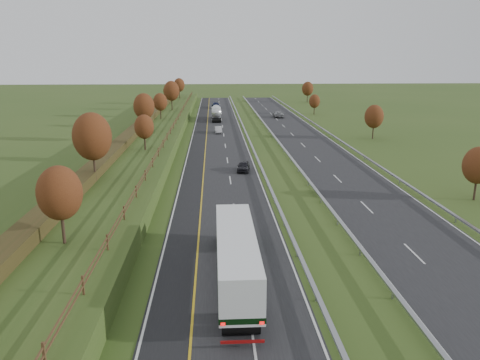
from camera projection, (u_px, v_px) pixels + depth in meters
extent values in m
plane|color=#344D1B|center=(265.00, 150.00, 79.82)|extent=(400.00, 400.00, 0.00)
cube|color=black|center=(218.00, 145.00, 84.20)|extent=(10.50, 200.00, 0.04)
cube|color=black|center=(309.00, 144.00, 85.11)|extent=(10.50, 200.00, 0.04)
cube|color=black|center=(197.00, 145.00, 84.00)|extent=(3.00, 200.00, 0.04)
cube|color=silver|center=(190.00, 145.00, 83.92)|extent=(0.15, 200.00, 0.01)
cube|color=gold|center=(206.00, 145.00, 84.07)|extent=(0.15, 200.00, 0.01)
cube|color=silver|center=(246.00, 145.00, 84.47)|extent=(0.15, 200.00, 0.01)
cube|color=silver|center=(281.00, 144.00, 84.83)|extent=(0.15, 200.00, 0.01)
cube|color=silver|center=(336.00, 144.00, 85.38)|extent=(0.15, 200.00, 0.01)
cube|color=silver|center=(255.00, 349.00, 25.39)|extent=(0.15, 4.00, 0.01)
cube|color=silver|center=(241.00, 257.00, 36.97)|extent=(0.15, 4.00, 0.01)
cube|color=silver|center=(414.00, 253.00, 37.74)|extent=(0.15, 4.00, 0.01)
cube|color=silver|center=(234.00, 210.00, 48.55)|extent=(0.15, 4.00, 0.01)
cube|color=silver|center=(367.00, 207.00, 49.32)|extent=(0.15, 4.00, 0.01)
cube|color=silver|center=(230.00, 180.00, 60.13)|extent=(0.15, 4.00, 0.01)
cube|color=silver|center=(337.00, 179.00, 60.90)|extent=(0.15, 4.00, 0.01)
cube|color=silver|center=(227.00, 160.00, 71.72)|extent=(0.15, 4.00, 0.01)
cube|color=silver|center=(317.00, 159.00, 72.49)|extent=(0.15, 4.00, 0.01)
cube|color=silver|center=(225.00, 146.00, 83.30)|extent=(0.15, 4.00, 0.01)
cube|color=silver|center=(303.00, 145.00, 84.07)|extent=(0.15, 4.00, 0.01)
cube|color=silver|center=(224.00, 135.00, 94.88)|extent=(0.15, 4.00, 0.01)
cube|color=silver|center=(292.00, 134.00, 95.65)|extent=(0.15, 4.00, 0.01)
cube|color=silver|center=(223.00, 126.00, 106.46)|extent=(0.15, 4.00, 0.01)
cube|color=silver|center=(283.00, 126.00, 107.23)|extent=(0.15, 4.00, 0.01)
cube|color=silver|center=(222.00, 120.00, 118.05)|extent=(0.15, 4.00, 0.01)
cube|color=silver|center=(277.00, 119.00, 118.82)|extent=(0.15, 4.00, 0.01)
cube|color=silver|center=(221.00, 114.00, 129.63)|extent=(0.15, 4.00, 0.01)
cube|color=silver|center=(271.00, 114.00, 130.40)|extent=(0.15, 4.00, 0.01)
cube|color=silver|center=(220.00, 109.00, 141.21)|extent=(0.15, 4.00, 0.01)
cube|color=silver|center=(266.00, 109.00, 141.98)|extent=(0.15, 4.00, 0.01)
cube|color=silver|center=(219.00, 105.00, 152.79)|extent=(0.15, 4.00, 0.01)
cube|color=silver|center=(262.00, 105.00, 153.56)|extent=(0.15, 4.00, 0.01)
cube|color=silver|center=(219.00, 102.00, 164.38)|extent=(0.15, 4.00, 0.01)
cube|color=silver|center=(259.00, 102.00, 165.15)|extent=(0.15, 4.00, 0.01)
cube|color=silver|center=(219.00, 99.00, 175.96)|extent=(0.15, 4.00, 0.01)
cube|color=silver|center=(256.00, 99.00, 176.73)|extent=(0.15, 4.00, 0.01)
cube|color=#344D1B|center=(145.00, 140.00, 83.24)|extent=(12.00, 200.00, 2.00)
cube|color=#333214|center=(133.00, 132.00, 82.73)|extent=(2.20, 180.00, 1.10)
cube|color=#422B19|center=(170.00, 131.00, 83.09)|extent=(0.08, 184.00, 0.10)
cube|color=#422B19|center=(170.00, 129.00, 82.99)|extent=(0.08, 184.00, 0.10)
cube|color=#422B19|center=(44.00, 354.00, 20.82)|extent=(0.12, 0.12, 1.20)
cube|color=#422B19|center=(83.00, 285.00, 27.09)|extent=(0.12, 0.12, 1.20)
cube|color=#422B19|center=(107.00, 242.00, 33.37)|extent=(0.12, 0.12, 1.20)
cube|color=#422B19|center=(124.00, 213.00, 39.64)|extent=(0.12, 0.12, 1.20)
cube|color=#422B19|center=(136.00, 192.00, 45.92)|extent=(0.12, 0.12, 1.20)
cube|color=#422B19|center=(145.00, 175.00, 52.19)|extent=(0.12, 0.12, 1.20)
cube|color=#422B19|center=(152.00, 163.00, 58.46)|extent=(0.12, 0.12, 1.20)
cube|color=#422B19|center=(158.00, 152.00, 64.74)|extent=(0.12, 0.12, 1.20)
cube|color=#422B19|center=(163.00, 144.00, 71.01)|extent=(0.12, 0.12, 1.20)
cube|color=#422B19|center=(167.00, 137.00, 77.29)|extent=(0.12, 0.12, 1.20)
cube|color=#422B19|center=(171.00, 131.00, 83.56)|extent=(0.12, 0.12, 1.20)
cube|color=#422B19|center=(173.00, 126.00, 89.83)|extent=(0.12, 0.12, 1.20)
cube|color=#422B19|center=(176.00, 121.00, 96.11)|extent=(0.12, 0.12, 1.20)
cube|color=#422B19|center=(178.00, 117.00, 102.38)|extent=(0.12, 0.12, 1.20)
cube|color=#422B19|center=(180.00, 114.00, 108.65)|extent=(0.12, 0.12, 1.20)
cube|color=#422B19|center=(182.00, 111.00, 114.93)|extent=(0.12, 0.12, 1.20)
cube|color=#422B19|center=(184.00, 108.00, 121.20)|extent=(0.12, 0.12, 1.20)
cube|color=#422B19|center=(185.00, 105.00, 127.48)|extent=(0.12, 0.12, 1.20)
cube|color=#422B19|center=(186.00, 103.00, 133.75)|extent=(0.12, 0.12, 1.20)
cube|color=#422B19|center=(187.00, 101.00, 140.02)|extent=(0.12, 0.12, 1.20)
cube|color=#422B19|center=(189.00, 99.00, 146.30)|extent=(0.12, 0.12, 1.20)
cube|color=#422B19|center=(190.00, 97.00, 152.57)|extent=(0.12, 0.12, 1.20)
cube|color=#422B19|center=(190.00, 96.00, 158.85)|extent=(0.12, 0.12, 1.20)
cube|color=#422B19|center=(191.00, 94.00, 165.12)|extent=(0.12, 0.12, 1.20)
cube|color=#422B19|center=(192.00, 93.00, 171.39)|extent=(0.12, 0.12, 1.20)
cube|color=gray|center=(250.00, 141.00, 84.36)|extent=(0.32, 200.00, 0.18)
cube|color=gray|center=(316.00, 297.00, 30.40)|extent=(0.10, 0.14, 0.56)
cube|color=gray|center=(297.00, 253.00, 37.15)|extent=(0.10, 0.14, 0.56)
cube|color=gray|center=(284.00, 223.00, 43.91)|extent=(0.10, 0.14, 0.56)
cube|color=gray|center=(275.00, 201.00, 50.67)|extent=(0.10, 0.14, 0.56)
cube|color=gray|center=(267.00, 184.00, 57.42)|extent=(0.10, 0.14, 0.56)
cube|color=gray|center=(262.00, 171.00, 64.18)|extent=(0.10, 0.14, 0.56)
cube|color=gray|center=(257.00, 160.00, 70.94)|extent=(0.10, 0.14, 0.56)
cube|color=gray|center=(253.00, 151.00, 77.69)|extent=(0.10, 0.14, 0.56)
cube|color=gray|center=(250.00, 143.00, 84.45)|extent=(0.10, 0.14, 0.56)
cube|color=gray|center=(247.00, 137.00, 91.21)|extent=(0.10, 0.14, 0.56)
cube|color=gray|center=(245.00, 131.00, 97.96)|extent=(0.10, 0.14, 0.56)
cube|color=gray|center=(243.00, 126.00, 104.72)|extent=(0.10, 0.14, 0.56)
cube|color=gray|center=(241.00, 122.00, 111.48)|extent=(0.10, 0.14, 0.56)
cube|color=gray|center=(239.00, 118.00, 118.23)|extent=(0.10, 0.14, 0.56)
cube|color=gray|center=(238.00, 115.00, 124.99)|extent=(0.10, 0.14, 0.56)
cube|color=gray|center=(236.00, 112.00, 131.75)|extent=(0.10, 0.14, 0.56)
cube|color=gray|center=(235.00, 109.00, 138.50)|extent=(0.10, 0.14, 0.56)
cube|color=gray|center=(234.00, 107.00, 145.26)|extent=(0.10, 0.14, 0.56)
cube|color=gray|center=(233.00, 105.00, 152.02)|extent=(0.10, 0.14, 0.56)
cube|color=gray|center=(232.00, 103.00, 158.77)|extent=(0.10, 0.14, 0.56)
cube|color=gray|center=(231.00, 101.00, 165.53)|extent=(0.10, 0.14, 0.56)
cube|color=gray|center=(231.00, 99.00, 172.29)|extent=(0.10, 0.14, 0.56)
cube|color=gray|center=(230.00, 97.00, 179.04)|extent=(0.10, 0.14, 0.56)
cube|color=gray|center=(278.00, 141.00, 84.64)|extent=(0.32, 200.00, 0.18)
cube|color=gray|center=(393.00, 295.00, 30.68)|extent=(0.10, 0.14, 0.56)
cube|color=gray|center=(360.00, 252.00, 37.44)|extent=(0.10, 0.14, 0.56)
cube|color=gray|center=(338.00, 222.00, 44.19)|extent=(0.10, 0.14, 0.56)
cube|color=gray|center=(321.00, 200.00, 50.95)|extent=(0.10, 0.14, 0.56)
cube|color=gray|center=(308.00, 183.00, 57.70)|extent=(0.10, 0.14, 0.56)
cube|color=gray|center=(298.00, 170.00, 64.46)|extent=(0.10, 0.14, 0.56)
cube|color=gray|center=(290.00, 159.00, 71.22)|extent=(0.10, 0.14, 0.56)
cube|color=gray|center=(283.00, 150.00, 77.97)|extent=(0.10, 0.14, 0.56)
cube|color=gray|center=(278.00, 143.00, 84.73)|extent=(0.10, 0.14, 0.56)
cube|color=gray|center=(273.00, 137.00, 91.49)|extent=(0.10, 0.14, 0.56)
cube|color=gray|center=(269.00, 131.00, 98.24)|extent=(0.10, 0.14, 0.56)
cube|color=gray|center=(265.00, 126.00, 105.00)|extent=(0.10, 0.14, 0.56)
cube|color=gray|center=(262.00, 122.00, 111.76)|extent=(0.10, 0.14, 0.56)
cube|color=gray|center=(259.00, 118.00, 118.51)|extent=(0.10, 0.14, 0.56)
cube|color=gray|center=(257.00, 115.00, 125.27)|extent=(0.10, 0.14, 0.56)
cube|color=gray|center=(254.00, 112.00, 132.03)|extent=(0.10, 0.14, 0.56)
cube|color=gray|center=(252.00, 109.00, 138.78)|extent=(0.10, 0.14, 0.56)
cube|color=gray|center=(250.00, 107.00, 145.54)|extent=(0.10, 0.14, 0.56)
cube|color=gray|center=(249.00, 105.00, 152.30)|extent=(0.10, 0.14, 0.56)
cube|color=gray|center=(247.00, 103.00, 159.05)|extent=(0.10, 0.14, 0.56)
cube|color=gray|center=(246.00, 101.00, 165.81)|extent=(0.10, 0.14, 0.56)
cube|color=gray|center=(245.00, 99.00, 172.57)|extent=(0.10, 0.14, 0.56)
cube|color=gray|center=(243.00, 97.00, 179.32)|extent=(0.10, 0.14, 0.56)
cube|color=gray|center=(340.00, 140.00, 85.28)|extent=(0.32, 200.00, 0.18)
cube|color=gray|center=(456.00, 220.00, 44.82)|extent=(0.10, 0.14, 0.56)
cube|color=gray|center=(399.00, 182.00, 58.34)|extent=(0.10, 0.14, 0.56)
cube|color=gray|center=(364.00, 158.00, 71.85)|extent=(0.10, 0.14, 0.56)
cube|color=gray|center=(340.00, 142.00, 85.36)|extent=(0.10, 0.14, 0.56)
cube|color=gray|center=(323.00, 131.00, 98.88)|extent=(0.10, 0.14, 0.56)
cube|color=gray|center=(310.00, 122.00, 112.39)|extent=(0.10, 0.14, 0.56)
cube|color=gray|center=(299.00, 115.00, 125.90)|extent=(0.10, 0.14, 0.56)
cube|color=gray|center=(291.00, 109.00, 139.42)|extent=(0.10, 0.14, 0.56)
cube|color=gray|center=(284.00, 104.00, 152.93)|extent=(0.10, 0.14, 0.56)
cube|color=gray|center=(278.00, 101.00, 166.44)|extent=(0.10, 0.14, 0.56)
cube|color=gray|center=(273.00, 97.00, 179.95)|extent=(0.10, 0.14, 0.56)
cylinder|color=#2D2116|center=(63.00, 228.00, 34.47)|extent=(0.24, 0.24, 2.43)
ellipsoid|color=#4E2411|center=(60.00, 193.00, 33.78)|extent=(3.24, 3.24, 4.05)
cylinder|color=#2D2116|center=(95.00, 167.00, 51.64)|extent=(0.24, 0.24, 3.15)
ellipsoid|color=#4E2411|center=(92.00, 136.00, 50.75)|extent=(4.20, 4.20, 5.25)
cylinder|color=#2D2116|center=(145.00, 143.00, 69.30)|extent=(0.24, 0.24, 2.16)
ellipsoid|color=#4E2411|center=(144.00, 127.00, 68.70)|extent=(2.88, 2.88, 3.60)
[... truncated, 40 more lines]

